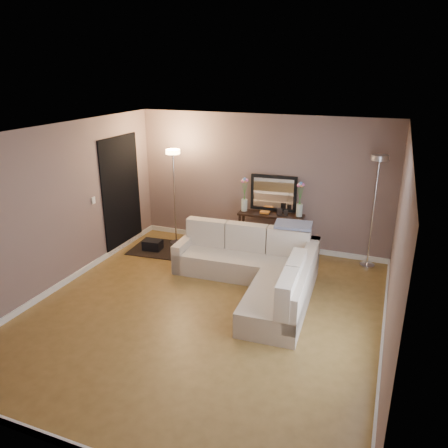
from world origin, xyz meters
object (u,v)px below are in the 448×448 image
(sectional_sofa, at_px, (258,269))
(floor_lamp_unlit, at_px, (376,190))
(console_table, at_px, (266,230))
(floor_lamp_lit, at_px, (174,178))

(sectional_sofa, xyz_separation_m, floor_lamp_unlit, (1.62, 1.46, 1.12))
(sectional_sofa, relative_size, console_table, 1.99)
(console_table, height_order, floor_lamp_unlit, floor_lamp_unlit)
(console_table, bearing_deg, floor_lamp_lit, -170.95)
(console_table, distance_m, floor_lamp_unlit, 2.15)
(sectional_sofa, xyz_separation_m, console_table, (-0.29, 1.47, 0.12))
(sectional_sofa, relative_size, floor_lamp_unlit, 1.24)
(floor_lamp_lit, height_order, floor_lamp_unlit, floor_lamp_unlit)
(console_table, height_order, floor_lamp_lit, floor_lamp_lit)
(sectional_sofa, distance_m, console_table, 1.50)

